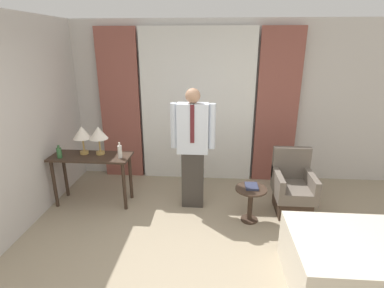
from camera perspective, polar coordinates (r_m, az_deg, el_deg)
The scene contains 15 objects.
ground_plane at distance 3.36m, azimuth -2.09°, elevation -25.27°, with size 16.00×16.00×0.00m, color gray.
wall_back at distance 5.22m, azimuth 1.08°, elevation 7.94°, with size 10.00×0.06×2.70m.
curtain_sheer_center at distance 5.10m, azimuth 0.99°, elevation 7.01°, with size 1.90×0.06×2.58m.
curtain_drape_left at distance 5.35m, azimuth -13.51°, elevation 7.04°, with size 0.68×0.06×2.58m.
curtain_drape_right at distance 5.20m, azimuth 15.90°, elevation 6.51°, with size 0.68×0.06×2.58m.
desk at distance 4.67m, azimuth -18.58°, elevation -3.67°, with size 1.16×0.46×0.76m.
table_lamp_left at distance 4.64m, azimuth -20.20°, elevation 1.91°, with size 0.27×0.27×0.42m.
table_lamp_right at distance 4.54m, azimuth -17.39°, elevation 1.88°, with size 0.27×0.27×0.42m.
bottle_near_edge at distance 4.67m, azimuth -23.97°, elevation -1.52°, with size 0.07×0.07×0.19m.
bottle_by_lamp at distance 4.39m, azimuth -13.59°, elevation -1.39°, with size 0.06×0.06×0.23m.
person at distance 4.22m, azimuth 0.17°, elevation -0.16°, with size 0.63×0.21×1.76m.
armchair at distance 4.57m, azimuth 18.59°, elevation -8.28°, with size 0.53×0.64×0.89m.
side_table at distance 4.17m, azimuth 11.09°, elevation -10.16°, with size 0.42×0.42×0.49m.
book at distance 4.12m, azimuth 11.27°, elevation -7.89°, with size 0.17×0.21×0.03m.
bed_corner at distance 3.56m, azimuth 29.74°, elevation -19.46°, with size 1.40×1.00×0.55m.
Camera 1 is at (0.29, -2.39, 2.34)m, focal length 28.00 mm.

